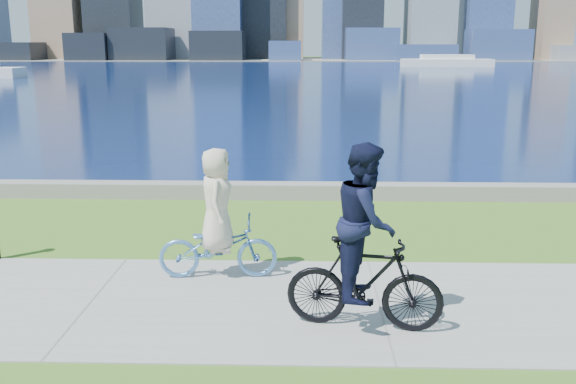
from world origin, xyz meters
name	(u,v)px	position (x,y,z in m)	size (l,w,h in m)	color
ground	(92,302)	(0.00, 0.00, 0.00)	(320.00, 320.00, 0.00)	#3D691B
concrete_path	(92,301)	(0.00, 0.00, 0.01)	(80.00, 3.50, 0.02)	gray
seawall	(178,190)	(0.00, 6.20, 0.17)	(90.00, 0.50, 0.35)	slate
bay_water	(283,72)	(0.00, 72.00, 0.00)	(320.00, 131.00, 0.01)	#0B1C4B
far_shore	(293,59)	(0.00, 130.00, 0.06)	(320.00, 30.00, 0.12)	gray
ferry_far	(447,62)	(23.52, 88.69, 0.74)	(13.12, 3.75, 1.78)	white
cyclist_woman	(217,230)	(1.65, 0.99, 0.76)	(0.74, 1.84, 2.00)	#5187C5
cyclist_man	(365,253)	(3.72, -0.74, 1.01)	(0.90, 2.02, 2.36)	black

